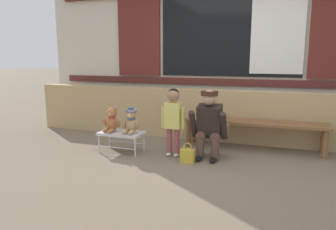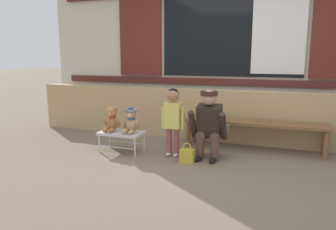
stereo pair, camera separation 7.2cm
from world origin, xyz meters
TOP-DOWN VIEW (x-y plane):
  - ground_plane at (0.00, 0.00)m, footprint 60.00×60.00m
  - brick_low_wall at (0.00, 1.43)m, footprint 6.99×0.25m
  - shop_facade at (0.00, 1.94)m, footprint 7.13×0.26m
  - wooden_bench_long at (0.53, 1.06)m, footprint 2.10×0.40m
  - small_display_bench at (-1.27, 0.27)m, footprint 0.64×0.36m
  - teddy_bear_plain at (-1.43, 0.27)m, footprint 0.28×0.26m
  - teddy_bear_with_hat at (-1.11, 0.27)m, footprint 0.28×0.27m
  - child_standing at (-0.50, 0.35)m, footprint 0.35×0.18m
  - adult_crouching at (0.01, 0.43)m, footprint 0.50×0.49m
  - handbag_on_ground at (-0.22, 0.13)m, footprint 0.18×0.11m

SIDE VIEW (x-z plane):
  - ground_plane at x=0.00m, z-range 0.00..0.00m
  - handbag_on_ground at x=-0.22m, z-range -0.04..0.23m
  - small_display_bench at x=-1.27m, z-range 0.12..0.42m
  - wooden_bench_long at x=0.53m, z-range 0.15..0.59m
  - brick_low_wall at x=0.00m, z-range 0.00..0.85m
  - teddy_bear_plain at x=-1.43m, z-range 0.28..0.65m
  - teddy_bear_with_hat at x=-1.11m, z-range 0.29..0.65m
  - adult_crouching at x=0.01m, z-range 0.01..0.96m
  - child_standing at x=-0.50m, z-range 0.11..1.07m
  - shop_facade at x=0.00m, z-range 0.00..3.71m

